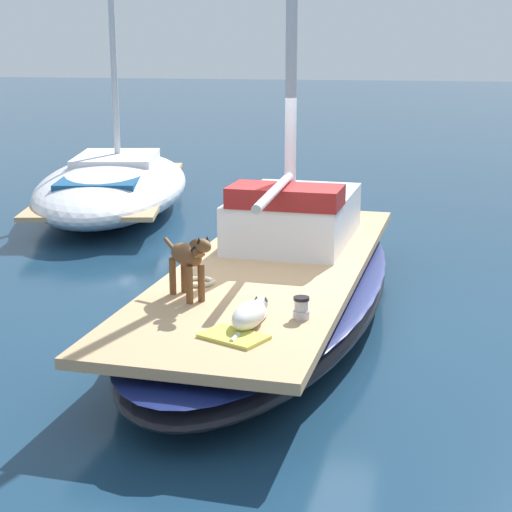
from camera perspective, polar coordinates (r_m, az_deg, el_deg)
name	(u,v)px	position (r m, az deg, el deg)	size (l,w,h in m)	color
ground_plane	(272,318)	(9.76, 1.13, -4.28)	(120.00, 120.00, 0.00)	navy
sailboat_main	(272,291)	(9.66, 1.14, -2.40)	(2.98, 7.38, 0.66)	black
cabin_house	(294,215)	(10.54, 2.63, 2.81)	(1.54, 2.31, 0.84)	silver
dog_brown	(188,258)	(8.19, -4.69, -0.14)	(0.71, 0.74, 0.70)	brown
dog_white	(250,314)	(7.49, -0.41, -4.04)	(0.33, 0.95, 0.22)	silver
deck_winch	(301,308)	(7.69, 3.14, -3.64)	(0.16, 0.16, 0.21)	#B7B7BC
coiled_rope	(199,282)	(8.79, -3.96, -1.80)	(0.32, 0.32, 0.04)	beige
deck_towel	(234,336)	(7.21, -1.54, -5.58)	(0.56, 0.36, 0.03)	#D8D14C
moored_boat_port_side	(113,184)	(16.01, -9.83, 4.91)	(3.98, 6.99, 5.61)	white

